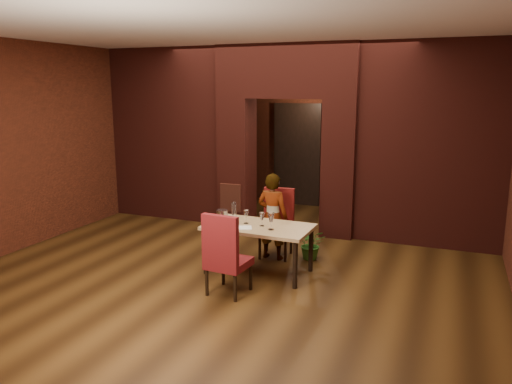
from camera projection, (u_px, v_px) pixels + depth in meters
floor at (242, 265)px, 7.13m from camera, size 8.00×8.00×0.00m
ceiling at (240, 31)px, 6.47m from camera, size 7.00×8.00×0.04m
wall_back at (317, 130)px, 10.44m from camera, size 7.00×0.04×3.20m
wall_left at (43, 143)px, 8.07m from camera, size 0.04×8.00×3.20m
pillar_left at (237, 162)px, 9.06m from camera, size 0.55×0.55×2.30m
pillar_right at (340, 169)px, 8.37m from camera, size 0.55×0.55×2.30m
lintel at (288, 71)px, 8.38m from camera, size 2.45×0.55×0.90m
wing_wall_left at (169, 135)px, 9.48m from camera, size 2.28×0.35×3.20m
wing_wall_right at (431, 145)px, 7.76m from camera, size 2.28×0.35×3.20m
vent_panel at (231, 198)px, 8.91m from camera, size 0.40×0.03×0.50m
rear_door at (297, 156)px, 10.64m from camera, size 0.90×0.08×2.10m
rear_door_frame at (297, 156)px, 10.60m from camera, size 1.02×0.04×2.22m
dining_table at (259, 249)px, 6.78m from camera, size 1.45×0.84×0.67m
chair_far at (276, 224)px, 7.39m from camera, size 0.50×0.50×1.01m
chair_near at (229, 253)px, 6.07m from camera, size 0.51×0.51×1.03m
person_seated at (273, 216)px, 7.29m from camera, size 0.49×0.34×1.28m
wine_glass_a at (246, 217)px, 6.79m from camera, size 0.08×0.08×0.19m
wine_glass_b at (262, 219)px, 6.67m from camera, size 0.08×0.08×0.19m
wine_glass_c at (271, 221)px, 6.49m from camera, size 0.09×0.09×0.23m
tasting_sheet at (242, 228)px, 6.60m from camera, size 0.32×0.28×0.00m
wine_bucket at (222, 217)px, 6.77m from camera, size 0.16×0.16×0.19m
water_bottle at (234, 212)px, 6.85m from camera, size 0.07×0.07×0.29m
potted_plant at (312, 244)px, 7.32m from camera, size 0.47×0.43×0.46m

